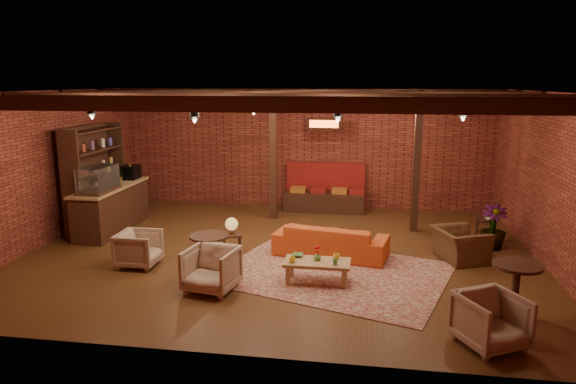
# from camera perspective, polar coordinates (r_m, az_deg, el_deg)

# --- Properties ---
(floor) EXTENTS (10.00, 10.00, 0.00)m
(floor) POSITION_cam_1_polar(r_m,az_deg,el_deg) (10.44, -0.91, -6.74)
(floor) COLOR #37240D
(floor) RESTS_ON ground
(ceiling) EXTENTS (10.00, 8.00, 0.02)m
(ceiling) POSITION_cam_1_polar(r_m,az_deg,el_deg) (9.87, -0.97, 11.11)
(ceiling) COLOR black
(ceiling) RESTS_ON wall_back
(wall_back) EXTENTS (10.00, 0.02, 3.20)m
(wall_back) POSITION_cam_1_polar(r_m,az_deg,el_deg) (13.95, 1.82, 4.83)
(wall_back) COLOR maroon
(wall_back) RESTS_ON ground
(wall_front) EXTENTS (10.00, 0.02, 3.20)m
(wall_front) POSITION_cam_1_polar(r_m,az_deg,el_deg) (6.23, -7.14, -4.58)
(wall_front) COLOR maroon
(wall_front) RESTS_ON ground
(wall_left) EXTENTS (0.02, 8.00, 3.20)m
(wall_left) POSITION_cam_1_polar(r_m,az_deg,el_deg) (11.93, -25.38, 2.40)
(wall_left) COLOR maroon
(wall_left) RESTS_ON ground
(wall_right) EXTENTS (0.02, 8.00, 3.20)m
(wall_right) POSITION_cam_1_polar(r_m,az_deg,el_deg) (10.44, 27.23, 0.98)
(wall_right) COLOR maroon
(wall_right) RESTS_ON ground
(ceiling_beams) EXTENTS (9.80, 6.40, 0.22)m
(ceiling_beams) POSITION_cam_1_polar(r_m,az_deg,el_deg) (9.88, -0.97, 10.42)
(ceiling_beams) COLOR black
(ceiling_beams) RESTS_ON ceiling
(ceiling_pipe) EXTENTS (9.60, 0.12, 0.12)m
(ceiling_pipe) POSITION_cam_1_polar(r_m,az_deg,el_deg) (11.46, 0.39, 9.51)
(ceiling_pipe) COLOR black
(ceiling_pipe) RESTS_ON ceiling
(post_left) EXTENTS (0.16, 0.16, 3.20)m
(post_left) POSITION_cam_1_polar(r_m,az_deg,el_deg) (12.66, -1.65, 4.08)
(post_left) COLOR black
(post_left) RESTS_ON ground
(post_right) EXTENTS (0.16, 0.16, 3.20)m
(post_right) POSITION_cam_1_polar(r_m,az_deg,el_deg) (11.92, 14.13, 3.21)
(post_right) COLOR black
(post_right) RESTS_ON ground
(service_counter) EXTENTS (0.80, 2.50, 1.60)m
(service_counter) POSITION_cam_1_polar(r_m,az_deg,el_deg) (12.45, -19.06, -0.47)
(service_counter) COLOR black
(service_counter) RESTS_ON ground
(plant_counter) EXTENTS (0.35, 0.39, 0.30)m
(plant_counter) POSITION_cam_1_polar(r_m,az_deg,el_deg) (12.50, -18.37, 1.59)
(plant_counter) COLOR #337F33
(plant_counter) RESTS_ON service_counter
(shelving_hutch) EXTENTS (0.52, 2.00, 2.40)m
(shelving_hutch) POSITION_cam_1_polar(r_m,az_deg,el_deg) (12.65, -20.58, 1.46)
(shelving_hutch) COLOR black
(shelving_hutch) RESTS_ON ground
(banquette) EXTENTS (2.10, 0.70, 1.00)m
(banquette) POSITION_cam_1_polar(r_m,az_deg,el_deg) (13.63, 4.07, -0.06)
(banquette) COLOR maroon
(banquette) RESTS_ON ground
(service_sign) EXTENTS (0.86, 0.06, 0.30)m
(service_sign) POSITION_cam_1_polar(r_m,az_deg,el_deg) (12.92, 4.02, 7.57)
(service_sign) COLOR #F15018
(service_sign) RESTS_ON ceiling
(ceiling_spotlights) EXTENTS (6.40, 4.40, 0.28)m
(ceiling_spotlights) POSITION_cam_1_polar(r_m,az_deg,el_deg) (9.89, -0.97, 9.14)
(ceiling_spotlights) COLOR black
(ceiling_spotlights) RESTS_ON ceiling
(rug) EXTENTS (4.63, 4.05, 0.01)m
(rug) POSITION_cam_1_polar(r_m,az_deg,el_deg) (9.41, 4.97, -8.90)
(rug) COLOR maroon
(rug) RESTS_ON floor
(sofa) EXTENTS (2.33, 1.28, 0.64)m
(sofa) POSITION_cam_1_polar(r_m,az_deg,el_deg) (10.18, 4.79, -5.37)
(sofa) COLOR #C8481B
(sofa) RESTS_ON floor
(coffee_table) EXTENTS (1.13, 0.57, 0.64)m
(coffee_table) POSITION_cam_1_polar(r_m,az_deg,el_deg) (8.86, 3.17, -7.90)
(coffee_table) COLOR #916443
(coffee_table) RESTS_ON floor
(side_table_lamp) EXTENTS (0.48, 0.48, 0.79)m
(side_table_lamp) POSITION_cam_1_polar(r_m,az_deg,el_deg) (10.10, -6.28, -3.89)
(side_table_lamp) COLOR black
(side_table_lamp) RESTS_ON floor
(round_table_left) EXTENTS (0.69, 0.69, 0.72)m
(round_table_left) POSITION_cam_1_polar(r_m,az_deg,el_deg) (9.28, -8.73, -6.14)
(round_table_left) COLOR black
(round_table_left) RESTS_ON floor
(armchair_a) EXTENTS (0.67, 0.72, 0.73)m
(armchair_a) POSITION_cam_1_polar(r_m,az_deg,el_deg) (9.99, -16.25, -5.90)
(armchair_a) COLOR beige
(armchair_a) RESTS_ON floor
(armchair_b) EXTENTS (0.90, 0.86, 0.80)m
(armchair_b) POSITION_cam_1_polar(r_m,az_deg,el_deg) (8.60, -8.53, -8.26)
(armchair_b) COLOR beige
(armchair_b) RESTS_ON floor
(armchair_right) EXTENTS (0.93, 1.12, 0.84)m
(armchair_right) POSITION_cam_1_polar(r_m,az_deg,el_deg) (10.41, 18.58, -5.03)
(armchair_right) COLOR brown
(armchair_right) RESTS_ON floor
(side_table_book) EXTENTS (0.47, 0.47, 0.49)m
(side_table_book) POSITION_cam_1_polar(r_m,az_deg,el_deg) (11.92, 21.10, -2.98)
(side_table_book) COLOR black
(side_table_book) RESTS_ON floor
(round_table_right) EXTENTS (0.70, 0.70, 0.82)m
(round_table_right) POSITION_cam_1_polar(r_m,az_deg,el_deg) (8.23, 24.01, -9.10)
(round_table_right) COLOR black
(round_table_right) RESTS_ON floor
(armchair_far) EXTENTS (1.01, 0.99, 0.78)m
(armchair_far) POSITION_cam_1_polar(r_m,az_deg,el_deg) (7.31, 21.64, -12.90)
(armchair_far) COLOR beige
(armchair_far) RESTS_ON floor
(plant_tall) EXTENTS (1.67, 1.67, 2.77)m
(plant_tall) POSITION_cam_1_polar(r_m,az_deg,el_deg) (11.14, 22.19, 0.93)
(plant_tall) COLOR #4C7F4C
(plant_tall) RESTS_ON floor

